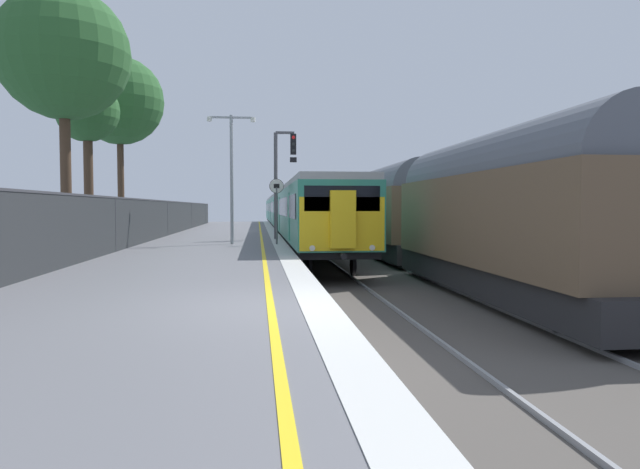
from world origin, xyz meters
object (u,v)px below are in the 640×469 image
(freight_train_adjacent_track, at_px, (429,209))
(speed_limit_sign, at_px, (277,203))
(commuter_train_at_platform, at_px, (288,211))
(platform_lamp_mid, at_px, (232,168))
(background_tree_centre, at_px, (65,58))
(background_tree_left, at_px, (121,103))
(signal_gantry, at_px, (281,172))
(background_tree_right, at_px, (86,114))

(freight_train_adjacent_track, xyz_separation_m, speed_limit_sign, (-5.85, 2.10, 0.26))
(freight_train_adjacent_track, bearing_deg, speed_limit_sign, 160.23)
(commuter_train_at_platform, bearing_deg, speed_limit_sign, -94.20)
(commuter_train_at_platform, xyz_separation_m, freight_train_adjacent_track, (4.00, -27.22, 0.20))
(commuter_train_at_platform, xyz_separation_m, platform_lamp_mid, (-3.70, -24.55, 1.93))
(freight_train_adjacent_track, xyz_separation_m, background_tree_centre, (-13.58, 0.22, 5.51))
(platform_lamp_mid, xyz_separation_m, background_tree_left, (-6.19, 7.74, 3.94))
(background_tree_centre, bearing_deg, speed_limit_sign, 13.68)
(platform_lamp_mid, relative_size, background_tree_centre, 0.57)
(signal_gantry, bearing_deg, background_tree_left, 153.27)
(commuter_train_at_platform, distance_m, background_tree_centre, 29.21)
(freight_train_adjacent_track, relative_size, background_tree_left, 2.75)
(commuter_train_at_platform, relative_size, platform_lamp_mid, 11.67)
(background_tree_left, relative_size, background_tree_right, 1.30)
(background_tree_left, bearing_deg, platform_lamp_mid, -51.35)
(speed_limit_sign, relative_size, background_tree_right, 0.37)
(speed_limit_sign, bearing_deg, platform_lamp_mid, 162.95)
(speed_limit_sign, bearing_deg, commuter_train_at_platform, 85.80)
(signal_gantry, bearing_deg, platform_lamp_mid, -122.43)
(freight_train_adjacent_track, relative_size, background_tree_centre, 2.79)
(signal_gantry, xyz_separation_m, background_tree_centre, (-8.09, -5.95, 3.74))
(platform_lamp_mid, height_order, background_tree_right, background_tree_right)
(speed_limit_sign, relative_size, background_tree_left, 0.28)
(background_tree_left, distance_m, background_tree_right, 4.97)
(speed_limit_sign, height_order, background_tree_right, background_tree_right)
(freight_train_adjacent_track, height_order, background_tree_left, background_tree_left)
(speed_limit_sign, bearing_deg, background_tree_centre, -166.32)
(freight_train_adjacent_track, relative_size, speed_limit_sign, 9.70)
(freight_train_adjacent_track, bearing_deg, signal_gantry, 131.62)
(freight_train_adjacent_track, bearing_deg, background_tree_centre, 179.07)
(freight_train_adjacent_track, height_order, signal_gantry, signal_gantry)
(commuter_train_at_platform, distance_m, background_tree_left, 20.37)
(platform_lamp_mid, bearing_deg, signal_gantry, 57.57)
(background_tree_left, height_order, background_tree_right, background_tree_left)
(freight_train_adjacent_track, height_order, platform_lamp_mid, platform_lamp_mid)
(platform_lamp_mid, bearing_deg, background_tree_left, 128.65)
(background_tree_centre, distance_m, background_tree_right, 5.63)
(background_tree_left, bearing_deg, background_tree_right, -96.03)
(freight_train_adjacent_track, xyz_separation_m, background_tree_right, (-14.40, 5.66, 4.31))
(commuter_train_at_platform, bearing_deg, freight_train_adjacent_track, -81.63)
(commuter_train_at_platform, distance_m, speed_limit_sign, 25.19)
(freight_train_adjacent_track, bearing_deg, commuter_train_at_platform, 98.37)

